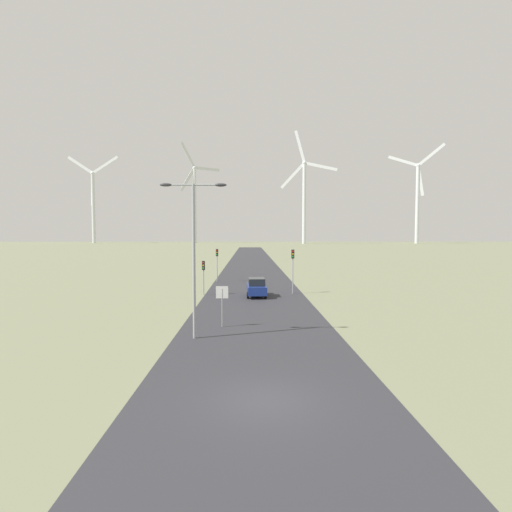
{
  "coord_description": "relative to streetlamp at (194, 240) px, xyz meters",
  "views": [
    {
      "loc": [
        -0.54,
        -14.46,
        6.15
      ],
      "look_at": [
        0.0,
        16.01,
        4.46
      ],
      "focal_mm": 28.0,
      "sensor_mm": 36.0,
      "label": 1
    }
  ],
  "objects": [
    {
      "name": "road_surface",
      "position": [
        3.75,
        39.19,
        -5.82
      ],
      "size": [
        10.0,
        240.0,
        0.01
      ],
      "color": "#2D2D33",
      "rests_on": "ground"
    },
    {
      "name": "ground_plane",
      "position": [
        3.75,
        -8.81,
        -5.82
      ],
      "size": [
        600.0,
        600.0,
        0.0
      ],
      "primitive_type": "plane",
      "color": "#757A5B"
    },
    {
      "name": "wind_turbine_right",
      "position": [
        110.58,
        230.38,
        24.38
      ],
      "size": [
        30.7,
        15.57,
        62.34
      ],
      "color": "silver",
      "rests_on": "ground"
    },
    {
      "name": "traffic_light_post_near_right",
      "position": [
        7.71,
        17.34,
        -2.51
      ],
      "size": [
        0.28,
        0.34,
        4.55
      ],
      "color": "#93999E",
      "rests_on": "ground"
    },
    {
      "name": "wind_turbine_center",
      "position": [
        37.88,
        227.82,
        25.16
      ],
      "size": [
        34.06,
        12.23,
        70.87
      ],
      "color": "silver",
      "rests_on": "ground"
    },
    {
      "name": "traffic_light_post_mid_left",
      "position": [
        -0.87,
        27.69,
        -2.73
      ],
      "size": [
        0.28,
        0.33,
        4.23
      ],
      "color": "#93999E",
      "rests_on": "ground"
    },
    {
      "name": "wind_turbine_left",
      "position": [
        -33.61,
        249.44,
        24.88
      ],
      "size": [
        25.28,
        13.79,
        67.13
      ],
      "color": "silver",
      "rests_on": "ground"
    },
    {
      "name": "stop_sign_near",
      "position": [
        1.44,
        2.81,
        -3.92
      ],
      "size": [
        0.81,
        0.07,
        2.72
      ],
      "color": "#93999E",
      "rests_on": "ground"
    },
    {
      "name": "streetlamp",
      "position": [
        0.0,
        0.0,
        0.0
      ],
      "size": [
        3.86,
        0.32,
        9.08
      ],
      "color": "#93999E",
      "rests_on": "ground"
    },
    {
      "name": "wind_turbine_far_left",
      "position": [
        -98.99,
        241.6,
        22.7
      ],
      "size": [
        36.27,
        9.24,
        57.61
      ],
      "color": "silver",
      "rests_on": "ground"
    },
    {
      "name": "car_approaching",
      "position": [
        3.95,
        15.63,
        -4.91
      ],
      "size": [
        1.95,
        4.17,
        1.83
      ],
      "color": "navy",
      "rests_on": "ground"
    },
    {
      "name": "traffic_light_post_near_left",
      "position": [
        -1.35,
        16.63,
        -3.29
      ],
      "size": [
        0.28,
        0.34,
        3.44
      ],
      "color": "#93999E",
      "rests_on": "ground"
    }
  ]
}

